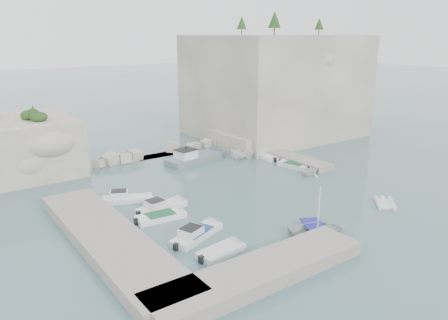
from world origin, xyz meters
TOP-DOWN VIEW (x-y plane):
  - ground at (0.00, 0.00)m, footprint 400.00×400.00m
  - cliff_east at (23.00, 23.00)m, footprint 26.00×22.00m
  - cliff_terrace at (13.00, 18.00)m, footprint 8.00×10.00m
  - outcrop_west at (-20.00, 25.00)m, footprint 16.00×14.00m
  - quay_west at (-17.00, -1.00)m, footprint 5.00×24.00m
  - quay_south at (-10.00, -12.50)m, footprint 18.00×4.00m
  - ledge_east at (13.50, 10.00)m, footprint 3.00×16.00m
  - breakwater at (-1.00, 22.00)m, footprint 28.00×3.00m
  - motorboat_a at (-11.70, 7.48)m, footprint 6.03×4.01m
  - motorboat_b at (-9.75, 3.26)m, footprint 6.01×2.64m
  - motorboat_c at (-10.92, 1.24)m, footprint 5.41×2.35m
  - motorboat_d at (-10.13, -4.08)m, footprint 6.40×3.93m
  - motorboat_e at (-10.17, -7.83)m, footprint 4.75×2.49m
  - rowboat at (-0.96, -9.79)m, footprint 6.29×5.58m
  - inflatable_dinghy at (9.96, -9.18)m, footprint 3.84×3.81m
  - tender_east_a at (10.84, 2.50)m, footprint 3.33×2.94m
  - tender_east_b at (11.52, 6.04)m, footprint 2.74×5.04m
  - tender_east_c at (11.36, 11.77)m, footprint 1.90×5.02m
  - tender_east_d at (8.85, 13.41)m, footprint 4.75×2.10m
  - work_boat at (2.35, 16.18)m, footprint 10.21×4.65m
  - rowboat_mast at (-0.96, -9.79)m, footprint 0.10×0.10m
  - vegetation at (17.83, 24.40)m, footprint 53.48×13.88m

SIDE VIEW (x-z plane):
  - ground at x=0.00m, z-range 0.00..0.00m
  - motorboat_a at x=-11.70m, z-range -0.70..0.70m
  - motorboat_b at x=-9.75m, z-range -0.70..0.70m
  - motorboat_c at x=-10.92m, z-range -0.35..0.35m
  - motorboat_d at x=-10.13m, z-range -0.70..0.70m
  - motorboat_e at x=-10.17m, z-range -0.35..0.35m
  - rowboat at x=-0.96m, z-range -0.54..0.54m
  - inflatable_dinghy at x=9.96m, z-range -0.22..0.22m
  - tender_east_a at x=10.84m, z-range -0.82..0.82m
  - tender_east_b at x=11.52m, z-range -0.35..0.35m
  - tender_east_c at x=11.36m, z-range -0.35..0.35m
  - tender_east_d at x=8.85m, z-range -0.89..0.89m
  - work_boat at x=2.35m, z-range -1.10..1.10m
  - ledge_east at x=13.50m, z-range 0.00..0.80m
  - quay_west at x=-17.00m, z-range 0.00..1.10m
  - quay_south at x=-10.00m, z-range 0.00..1.10m
  - breakwater at x=-1.00m, z-range 0.00..1.40m
  - cliff_terrace at x=13.00m, z-range 0.00..2.50m
  - rowboat_mast at x=-0.96m, z-range 0.54..4.74m
  - outcrop_west at x=-20.00m, z-range 0.00..7.00m
  - cliff_east at x=23.00m, z-range 0.00..17.00m
  - vegetation at x=17.83m, z-range 11.23..24.63m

